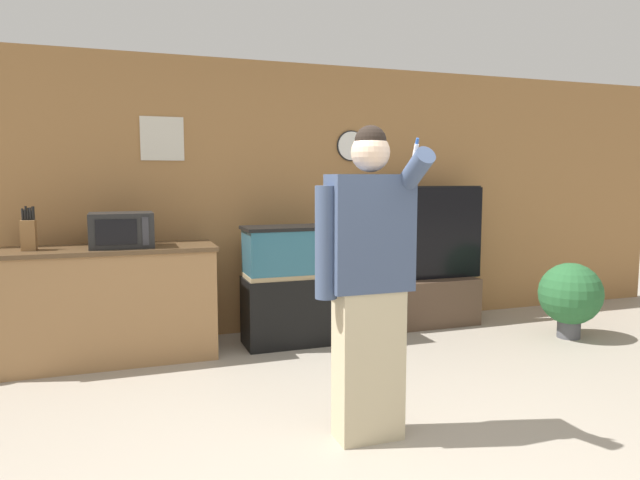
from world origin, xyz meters
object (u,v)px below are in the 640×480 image
at_px(counter_island, 112,304).
at_px(person_standing, 368,279).
at_px(microwave, 122,230).
at_px(knife_block, 29,234).
at_px(potted_plant, 570,295).
at_px(aquarium_on_stand, 298,285).
at_px(tv_on_stand, 429,285).

relative_size(counter_island, person_standing, 0.93).
distance_m(counter_island, microwave, 0.62).
xyz_separation_m(knife_block, potted_plant, (4.63, -0.70, -0.66)).
xyz_separation_m(aquarium_on_stand, tv_on_stand, (1.45, 0.17, -0.12)).
height_order(knife_block, aquarium_on_stand, knife_block).
distance_m(knife_block, potted_plant, 4.73).
distance_m(microwave, potted_plant, 4.07).
height_order(counter_island, person_standing, person_standing).
xyz_separation_m(person_standing, potted_plant, (2.65, 1.28, -0.52)).
xyz_separation_m(counter_island, person_standing, (1.40, -2.00, 0.46)).
bearing_deg(potted_plant, aquarium_on_stand, 164.50).
relative_size(knife_block, person_standing, 0.19).
distance_m(knife_block, tv_on_stand, 3.68).
relative_size(microwave, aquarium_on_stand, 0.46).
bearing_deg(tv_on_stand, counter_island, -177.52).
bearing_deg(potted_plant, microwave, 170.24).
xyz_separation_m(microwave, person_standing, (1.30, -1.96, -0.15)).
height_order(knife_block, tv_on_stand, tv_on_stand).
height_order(tv_on_stand, potted_plant, tv_on_stand).
xyz_separation_m(microwave, tv_on_stand, (2.94, 0.17, -0.67)).
xyz_separation_m(counter_island, aquarium_on_stand, (1.58, -0.04, 0.07)).
distance_m(aquarium_on_stand, potted_plant, 2.56).
relative_size(aquarium_on_stand, person_standing, 0.60).
bearing_deg(aquarium_on_stand, knife_block, 179.52).
bearing_deg(counter_island, microwave, -22.62).
bearing_deg(person_standing, microwave, 123.59).
relative_size(microwave, potted_plant, 0.69).
distance_m(counter_island, potted_plant, 4.11).
xyz_separation_m(counter_island, knife_block, (-0.58, -0.02, 0.60)).
height_order(counter_island, potted_plant, counter_island).
height_order(microwave, knife_block, knife_block).
distance_m(aquarium_on_stand, person_standing, 2.01).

